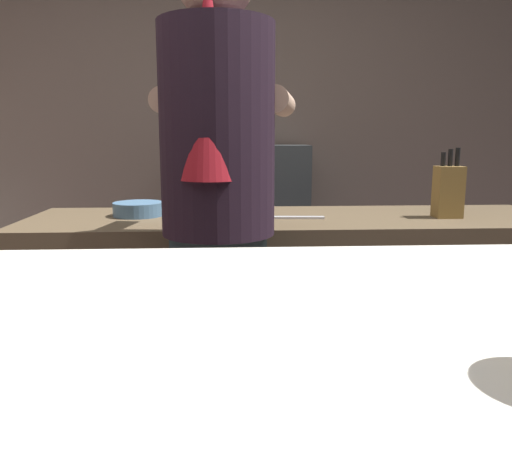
{
  "coord_description": "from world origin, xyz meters",
  "views": [
    {
      "loc": [
        0.09,
        -1.4,
        1.23
      ],
      "look_at": [
        0.13,
        -0.75,
        1.11
      ],
      "focal_mm": 35.31,
      "sensor_mm": 36.0,
      "label": 1
    }
  ],
  "objects_px": {
    "chefs_knife": "(293,217)",
    "bottle_olive_oil": "(263,131)",
    "bottle_hot_sauce": "(220,131)",
    "bartender": "(218,204)",
    "bottle_vinegar": "(251,133)",
    "mixing_bowl": "(138,209)",
    "knife_block": "(448,191)"
  },
  "relations": [
    {
      "from": "mixing_bowl",
      "to": "bottle_vinegar",
      "type": "xyz_separation_m",
      "value": [
        0.51,
        1.34,
        0.31
      ]
    },
    {
      "from": "knife_block",
      "to": "chefs_knife",
      "type": "relative_size",
      "value": 1.13
    },
    {
      "from": "mixing_bowl",
      "to": "bottle_hot_sauce",
      "type": "relative_size",
      "value": 0.87
    },
    {
      "from": "mixing_bowl",
      "to": "bartender",
      "type": "bearing_deg",
      "value": -56.99
    },
    {
      "from": "knife_block",
      "to": "mixing_bowl",
      "type": "height_order",
      "value": "knife_block"
    },
    {
      "from": "bottle_olive_oil",
      "to": "bottle_vinegar",
      "type": "xyz_separation_m",
      "value": [
        -0.07,
        0.12,
        -0.01
      ]
    },
    {
      "from": "bartender",
      "to": "bottle_vinegar",
      "type": "bearing_deg",
      "value": 5.33
    },
    {
      "from": "mixing_bowl",
      "to": "chefs_knife",
      "type": "bearing_deg",
      "value": -9.42
    },
    {
      "from": "bottle_olive_oil",
      "to": "bottle_hot_sauce",
      "type": "bearing_deg",
      "value": 162.46
    },
    {
      "from": "mixing_bowl",
      "to": "bottle_vinegar",
      "type": "relative_size",
      "value": 1.01
    },
    {
      "from": "mixing_bowl",
      "to": "chefs_knife",
      "type": "xyz_separation_m",
      "value": [
        0.61,
        -0.1,
        -0.02
      ]
    },
    {
      "from": "knife_block",
      "to": "chefs_knife",
      "type": "xyz_separation_m",
      "value": [
        -0.61,
        0.0,
        -0.1
      ]
    },
    {
      "from": "knife_block",
      "to": "bottle_hot_sauce",
      "type": "xyz_separation_m",
      "value": [
        -0.91,
        1.41,
        0.24
      ]
    },
    {
      "from": "bartender",
      "to": "chefs_knife",
      "type": "bearing_deg",
      "value": -23.79
    },
    {
      "from": "chefs_knife",
      "to": "bottle_vinegar",
      "type": "distance_m",
      "value": 1.48
    },
    {
      "from": "chefs_knife",
      "to": "bottle_hot_sauce",
      "type": "bearing_deg",
      "value": 106.01
    },
    {
      "from": "bottle_olive_oil",
      "to": "knife_block",
      "type": "bearing_deg",
      "value": -64.31
    },
    {
      "from": "chefs_knife",
      "to": "bottle_vinegar",
      "type": "bearing_deg",
      "value": 97.83
    },
    {
      "from": "knife_block",
      "to": "chefs_knife",
      "type": "distance_m",
      "value": 0.61
    },
    {
      "from": "knife_block",
      "to": "chefs_knife",
      "type": "bearing_deg",
      "value": 179.54
    },
    {
      "from": "bottle_olive_oil",
      "to": "bottle_vinegar",
      "type": "distance_m",
      "value": 0.14
    },
    {
      "from": "bartender",
      "to": "bottle_olive_oil",
      "type": "xyz_separation_m",
      "value": [
        0.25,
        1.73,
        0.24
      ]
    },
    {
      "from": "chefs_knife",
      "to": "bottle_olive_oil",
      "type": "distance_m",
      "value": 1.37
    },
    {
      "from": "bartender",
      "to": "mixing_bowl",
      "type": "xyz_separation_m",
      "value": [
        -0.33,
        0.51,
        -0.08
      ]
    },
    {
      "from": "bottle_olive_oil",
      "to": "bottle_hot_sauce",
      "type": "height_order",
      "value": "bottle_olive_oil"
    },
    {
      "from": "bottle_olive_oil",
      "to": "bartender",
      "type": "bearing_deg",
      "value": -98.22
    },
    {
      "from": "mixing_bowl",
      "to": "bottle_vinegar",
      "type": "bearing_deg",
      "value": 69.18
    },
    {
      "from": "bartender",
      "to": "chefs_knife",
      "type": "xyz_separation_m",
      "value": [
        0.28,
        0.41,
        -0.11
      ]
    },
    {
      "from": "knife_block",
      "to": "chefs_knife",
      "type": "height_order",
      "value": "knife_block"
    },
    {
      "from": "knife_block",
      "to": "bottle_vinegar",
      "type": "bearing_deg",
      "value": 116.09
    },
    {
      "from": "bottle_hot_sauce",
      "to": "bartender",
      "type": "bearing_deg",
      "value": -89.25
    },
    {
      "from": "chefs_knife",
      "to": "bottle_olive_oil",
      "type": "bearing_deg",
      "value": 95.15
    }
  ]
}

